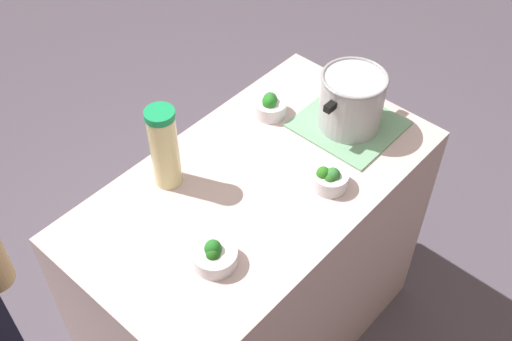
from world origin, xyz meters
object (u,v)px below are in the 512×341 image
at_px(broccoli_bowl_back, 270,106).
at_px(broccoli_bowl_center, 330,179).
at_px(lemonade_pitcher, 164,147).
at_px(broccoli_bowl_front, 215,256).
at_px(cooking_pot, 352,100).

bearing_deg(broccoli_bowl_back, broccoli_bowl_center, 69.58).
xyz_separation_m(lemonade_pitcher, broccoli_bowl_center, (-0.31, 0.38, -0.11)).
height_order(lemonade_pitcher, broccoli_bowl_center, lemonade_pitcher).
bearing_deg(broccoli_bowl_back, broccoli_bowl_front, 27.40).
relative_size(broccoli_bowl_center, broccoli_bowl_back, 1.00).
xyz_separation_m(broccoli_bowl_center, broccoli_bowl_back, (-0.13, -0.36, 0.00)).
xyz_separation_m(broccoli_bowl_front, broccoli_bowl_back, (-0.57, -0.29, 0.01)).
bearing_deg(lemonade_pitcher, cooking_pot, 155.43).
bearing_deg(broccoli_bowl_center, lemonade_pitcher, -50.98).
bearing_deg(lemonade_pitcher, broccoli_bowl_front, 68.84).
bearing_deg(broccoli_bowl_center, broccoli_bowl_back, -110.42).
height_order(lemonade_pitcher, broccoli_bowl_front, lemonade_pitcher).
height_order(cooking_pot, broccoli_bowl_back, cooking_pot).
height_order(broccoli_bowl_front, broccoli_bowl_back, broccoli_bowl_back).
bearing_deg(broccoli_bowl_front, cooking_pot, -175.13).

